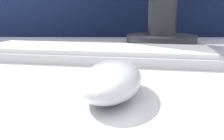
# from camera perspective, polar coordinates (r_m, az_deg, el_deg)

# --- Properties ---
(partition_panel) EXTENTS (5.00, 0.03, 1.07)m
(partition_panel) POSITION_cam_1_polar(r_m,az_deg,el_deg) (1.03, -3.36, -1.51)
(partition_panel) COLOR navy
(partition_panel) RESTS_ON ground_plane
(computer_mouse_near) EXTENTS (0.08, 0.14, 0.04)m
(computer_mouse_near) POSITION_cam_1_polar(r_m,az_deg,el_deg) (0.28, -0.09, -2.15)
(computer_mouse_near) COLOR silver
(computer_mouse_near) RESTS_ON desk
(keyboard) EXTENTS (0.45, 0.20, 0.02)m
(keyboard) POSITION_cam_1_polar(r_m,az_deg,el_deg) (0.49, -3.56, 3.71)
(keyboard) COLOR silver
(keyboard) RESTS_ON desk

